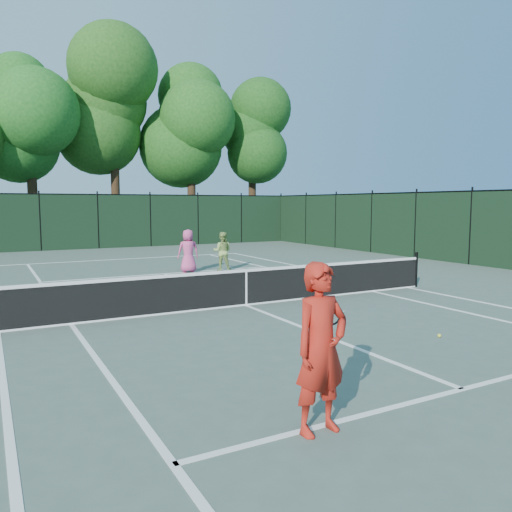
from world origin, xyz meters
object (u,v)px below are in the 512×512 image
coach (321,348)px  player_pink (188,251)px  player_green (222,251)px  loose_ball_midcourt (439,336)px

coach → player_pink: coach is taller
player_green → loose_ball_midcourt: bearing=118.5°
player_green → loose_ball_midcourt: (-0.37, -10.58, -0.70)m
coach → loose_ball_midcourt: (4.29, 2.12, -0.91)m
player_green → player_pink: bearing=24.2°
player_pink → loose_ball_midcourt: (0.94, -10.73, -0.76)m
coach → player_pink: size_ratio=1.20×
player_pink → player_green: player_pink is taller
coach → loose_ball_midcourt: bearing=21.4°
loose_ball_midcourt → player_pink: bearing=95.0°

